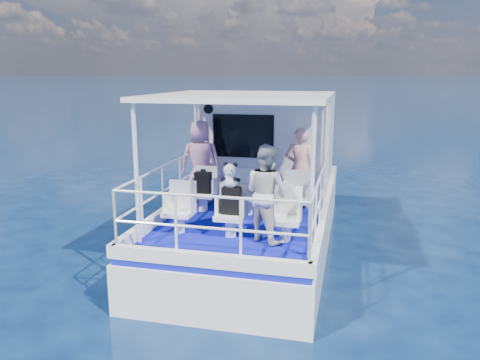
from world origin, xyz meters
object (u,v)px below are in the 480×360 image
object	(u,v)px
passenger_stbd_aft	(266,193)
panda	(230,175)
backpack_center	(231,201)
passenger_port_fwd	(201,162)

from	to	relation	value
passenger_stbd_aft	panda	size ratio (longest dim) A/B	3.82
backpack_center	panda	distance (m)	0.43
backpack_center	panda	xyz separation A→B (m)	(-0.01, 0.01, 0.43)
passenger_port_fwd	panda	size ratio (longest dim) A/B	4.19
passenger_port_fwd	passenger_stbd_aft	bearing A→B (deg)	122.25
backpack_center	panda	bearing A→B (deg)	161.40
passenger_stbd_aft	panda	xyz separation A→B (m)	(-0.60, 0.06, 0.25)
backpack_center	passenger_stbd_aft	bearing A→B (deg)	-5.15
passenger_stbd_aft	backpack_center	bearing A→B (deg)	27.89
passenger_port_fwd	panda	world-z (taller)	passenger_port_fwd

